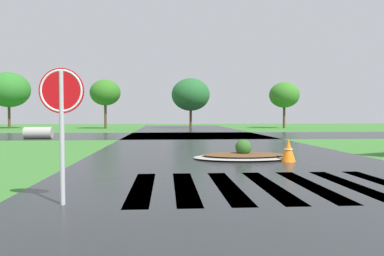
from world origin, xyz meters
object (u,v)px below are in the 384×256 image
traffic_cone (288,151)px  stop_sign (62,104)px  drainage_pipe_stack (38,133)px  median_island (243,155)px

traffic_cone → stop_sign: bearing=-137.1°
drainage_pipe_stack → traffic_cone: bearing=-45.5°
median_island → stop_sign: bearing=-125.6°
drainage_pipe_stack → traffic_cone: (12.15, -12.35, -0.01)m
median_island → drainage_pipe_stack: size_ratio=2.01×
stop_sign → median_island: (4.40, 6.15, -1.58)m
stop_sign → drainage_pipe_stack: (-6.44, 17.66, -1.33)m
median_island → drainage_pipe_stack: drainage_pipe_stack is taller
median_island → traffic_cone: (1.31, -0.84, 0.24)m
stop_sign → traffic_cone: (5.71, 5.31, -1.34)m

